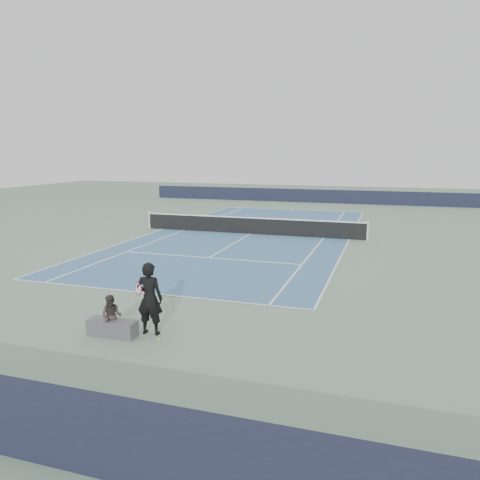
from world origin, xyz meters
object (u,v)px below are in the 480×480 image
(tennis_net, at_px, (251,225))
(tennis_player, at_px, (150,298))
(tennis_ball, at_px, (159,339))
(spectator_bench, at_px, (112,322))

(tennis_net, height_order, tennis_player, tennis_player)
(tennis_ball, bearing_deg, spectator_bench, -176.24)
(tennis_ball, bearing_deg, tennis_player, 140.30)
(tennis_net, bearing_deg, spectator_bench, -86.57)
(spectator_bench, bearing_deg, tennis_ball, 3.76)
(tennis_ball, distance_m, spectator_bench, 1.31)
(tennis_net, xyz_separation_m, tennis_player, (1.77, -14.93, 0.44))
(tennis_player, xyz_separation_m, tennis_ball, (0.41, -0.34, -0.91))
(tennis_ball, height_order, spectator_bench, spectator_bench)
(tennis_net, xyz_separation_m, spectator_bench, (0.92, -15.35, -0.14))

